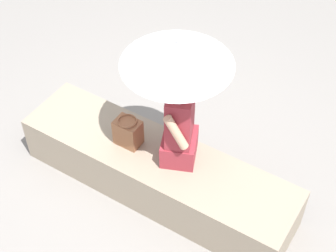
% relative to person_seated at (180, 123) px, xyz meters
% --- Properties ---
extents(ground_plane, '(14.00, 14.00, 0.00)m').
position_rel_person_seated_xyz_m(ground_plane, '(0.16, 0.09, -0.85)').
color(ground_plane, gray).
extents(stone_bench, '(2.51, 0.64, 0.46)m').
position_rel_person_seated_xyz_m(stone_bench, '(0.16, 0.09, -0.62)').
color(stone_bench, gray).
rests_on(stone_bench, ground).
extents(person_seated, '(0.39, 0.51, 0.90)m').
position_rel_person_seated_xyz_m(person_seated, '(0.00, 0.00, 0.00)').
color(person_seated, '#992D38').
rests_on(person_seated, stone_bench).
extents(parasol, '(0.85, 0.85, 1.16)m').
position_rel_person_seated_xyz_m(parasol, '(0.06, -0.04, 0.64)').
color(parasol, '#B7B7BC').
rests_on(parasol, stone_bench).
extents(handbag_black, '(0.22, 0.17, 0.27)m').
position_rel_person_seated_xyz_m(handbag_black, '(0.45, 0.10, -0.26)').
color(handbag_black, brown).
rests_on(handbag_black, stone_bench).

